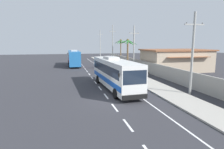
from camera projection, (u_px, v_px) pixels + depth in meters
ground_plane at (109, 100)px, 18.16m from camera, size 160.00×160.00×0.00m
sidewalk_kerb at (138, 78)px, 29.32m from camera, size 3.20×90.00×0.14m
lane_markings at (102, 75)px, 32.63m from camera, size 3.49×71.00×0.01m
boundary_wall at (150, 68)px, 33.88m from camera, size 0.24×60.00×2.01m
coach_bus_foreground at (115, 72)px, 22.69m from camera, size 3.40×12.28×3.72m
coach_bus_far_lane at (74, 58)px, 45.04m from camera, size 2.93×11.56×3.81m
motorcycle_beside_bus at (112, 72)px, 31.91m from camera, size 0.56×1.96×1.66m
pedestrian_near_kerb at (121, 66)px, 36.39m from camera, size 0.36×0.36×1.70m
pedestrian_midwalk at (133, 69)px, 31.53m from camera, size 0.36×0.36×1.80m
utility_pole_nearest at (193, 52)px, 19.56m from camera, size 2.23×0.24×8.47m
utility_pole_mid at (134, 48)px, 36.22m from camera, size 2.10×0.24×8.62m
utility_pole_far at (113, 43)px, 52.79m from camera, size 1.81×0.24×10.23m
utility_pole_distant at (100, 43)px, 69.40m from camera, size 2.06×0.24×10.00m
palm_nearest at (121, 46)px, 51.68m from camera, size 3.40×3.54×6.38m
palm_second at (128, 48)px, 38.90m from camera, size 4.03×3.91×6.20m
roadside_building at (176, 60)px, 37.23m from camera, size 12.52×8.54×4.16m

